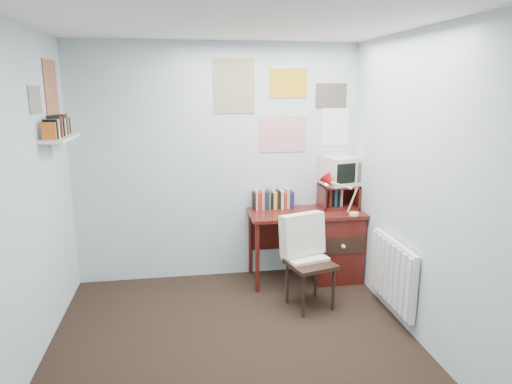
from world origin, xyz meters
TOP-DOWN VIEW (x-y plane):
  - ground at (0.00, 0.00)m, footprint 3.50×3.50m
  - back_wall at (0.00, 1.75)m, footprint 3.00×0.02m
  - left_wall at (-1.50, 0.00)m, footprint 0.02×3.50m
  - right_wall at (1.50, 0.00)m, footprint 0.02×3.50m
  - ceiling at (0.00, 0.00)m, footprint 3.00×3.50m
  - desk at (1.17, 1.48)m, footprint 1.20×0.55m
  - desk_chair at (0.78, 0.84)m, footprint 0.53×0.52m
  - desk_lamp at (1.35, 1.26)m, footprint 0.29×0.26m
  - tv_riser at (1.29, 1.59)m, footprint 0.40×0.30m
  - crt_tv at (1.31, 1.61)m, footprint 0.42×0.40m
  - book_row at (0.66, 1.66)m, footprint 0.60×0.14m
  - radiator at (1.46, 0.55)m, footprint 0.09×0.80m
  - wall_shelf at (-1.40, 1.10)m, footprint 0.20×0.62m
  - posters_back at (0.70, 1.74)m, footprint 1.20×0.01m
  - posters_left at (-1.49, 1.10)m, footprint 0.01×0.70m

SIDE VIEW (x-z plane):
  - ground at x=0.00m, z-range 0.00..0.00m
  - desk at x=1.17m, z-range 0.03..0.79m
  - radiator at x=1.46m, z-range 0.12..0.72m
  - desk_chair at x=0.78m, z-range 0.00..0.85m
  - book_row at x=0.66m, z-range 0.76..0.98m
  - tv_riser at x=1.29m, z-range 0.76..1.01m
  - desk_lamp at x=1.35m, z-range 0.76..1.13m
  - crt_tv at x=1.31m, z-range 1.01..1.34m
  - back_wall at x=0.00m, z-range 0.00..2.50m
  - left_wall at x=-1.50m, z-range 0.00..2.50m
  - right_wall at x=1.50m, z-range 0.00..2.50m
  - wall_shelf at x=-1.40m, z-range 1.50..1.74m
  - posters_back at x=0.70m, z-range 1.40..2.30m
  - posters_left at x=-1.49m, z-range 1.70..2.30m
  - ceiling at x=0.00m, z-range 2.49..2.51m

